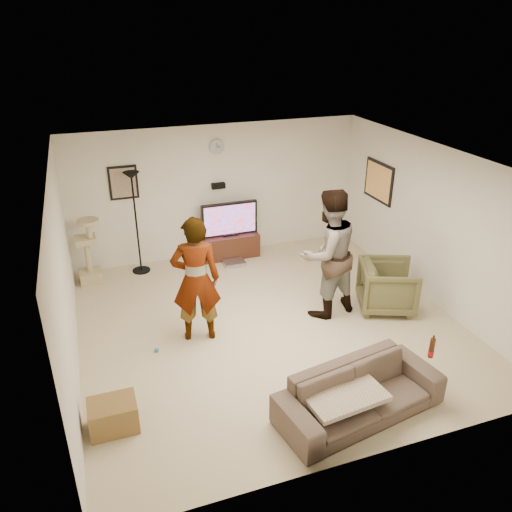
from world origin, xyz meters
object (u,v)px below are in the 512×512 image
object	(u,v)px
floor_lamp	(136,224)
sofa	(360,393)
side_table	(113,415)
person_right	(328,254)
armchair	(387,286)
person_left	(196,280)
tv	(229,219)
tv_stand	(230,245)
cat_tree	(87,251)
beer_bottle	(432,348)

from	to	relation	value
floor_lamp	sofa	xyz separation A→B (m)	(1.90, -4.56, -0.64)
floor_lamp	side_table	world-z (taller)	floor_lamp
person_right	armchair	world-z (taller)	person_right
person_left	armchair	size ratio (longest dim) A/B	2.19
tv	side_table	size ratio (longest dim) A/B	2.03
tv_stand	person_left	distance (m)	2.85
cat_tree	armchair	distance (m)	5.04
tv_stand	side_table	bearing A→B (deg)	-122.86
person_left	person_right	xyz separation A→B (m)	(2.02, 0.01, 0.08)
cat_tree	sofa	bearing A→B (deg)	-58.00
cat_tree	armchair	bearing A→B (deg)	-29.51
floor_lamp	person_left	size ratio (longest dim) A/B	1.00
person_right	beer_bottle	world-z (taller)	person_right
armchair	person_left	bearing A→B (deg)	108.21
tv	floor_lamp	size ratio (longest dim) A/B	0.58
tv_stand	person_right	xyz separation A→B (m)	(0.81, -2.47, 0.78)
beer_bottle	person_left	bearing A→B (deg)	136.87
tv	side_table	bearing A→B (deg)	-122.86
person_right	sofa	distance (m)	2.37
cat_tree	person_right	xyz separation A→B (m)	(3.41, -2.27, 0.42)
tv	person_right	xyz separation A→B (m)	(0.81, -2.47, 0.23)
cat_tree	person_left	bearing A→B (deg)	-58.78
cat_tree	side_table	world-z (taller)	cat_tree
tv	person_left	size ratio (longest dim) A/B	0.58
tv_stand	cat_tree	bearing A→B (deg)	-175.69
person_right	sofa	bearing A→B (deg)	61.76
person_left	beer_bottle	xyz separation A→B (m)	(2.30, -2.16, -0.23)
sofa	floor_lamp	bearing A→B (deg)	102.58
sofa	side_table	distance (m)	2.81
tv_stand	side_table	size ratio (longest dim) A/B	2.04
person_left	person_right	size ratio (longest dim) A/B	0.92
person_right	side_table	size ratio (longest dim) A/B	3.79
beer_bottle	armchair	distance (m)	2.11
floor_lamp	cat_tree	bearing A→B (deg)	-172.38
cat_tree	tv	bearing A→B (deg)	4.31
side_table	tv	bearing A→B (deg)	57.14
tv	side_table	world-z (taller)	tv
floor_lamp	side_table	bearing A→B (deg)	-101.99
cat_tree	beer_bottle	bearing A→B (deg)	-50.30
tv	sofa	world-z (taller)	tv
cat_tree	beer_bottle	xyz separation A→B (m)	(3.69, -4.44, 0.12)
floor_lamp	armchair	bearing A→B (deg)	-36.57
cat_tree	person_right	distance (m)	4.12
sofa	beer_bottle	size ratio (longest dim) A/B	7.94
person_right	beer_bottle	size ratio (longest dim) A/B	8.05
floor_lamp	side_table	size ratio (longest dim) A/B	3.50
tv	armchair	size ratio (longest dim) A/B	1.27
armchair	side_table	world-z (taller)	armchair
tv_stand	side_table	distance (m)	4.69
beer_bottle	cat_tree	bearing A→B (deg)	129.70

